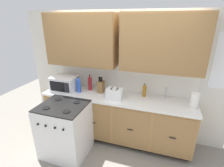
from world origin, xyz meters
The scene contains 12 objects.
ground_plane centered at (0.00, 0.00, 0.00)m, with size 8.00×8.00×0.00m, color gray.
wall_unit centered at (0.00, 0.50, 1.63)m, with size 3.93×0.40×2.40m.
counter_run centered at (0.00, 0.30, 0.47)m, with size 2.76×0.64×0.92m.
stove_range centered at (-0.72, -0.33, 0.47)m, with size 0.76×0.68×0.95m.
microwave centered at (-1.05, 0.26, 1.06)m, with size 0.48×0.37×0.28m.
toaster centered at (0.00, 0.19, 1.02)m, with size 0.28×0.18×0.19m.
knife_block centered at (-0.33, 0.39, 1.04)m, with size 0.11×0.14×0.31m.
sink_faucet centered at (0.85, 0.51, 1.02)m, with size 0.02×0.02×0.20m, color #B2B5BA.
paper_towel_roll centered at (1.28, 0.24, 1.05)m, with size 0.12×0.12×0.26m, color white.
bottle_amber centered at (0.48, 0.46, 1.04)m, with size 0.06×0.06×0.25m.
bottle_blue centered at (-0.74, 0.26, 1.07)m, with size 0.08×0.08×0.31m.
bottle_red centered at (-0.58, 0.42, 1.07)m, with size 0.07×0.07×0.31m.
Camera 1 is at (0.78, -2.38, 2.24)m, focal length 27.08 mm.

